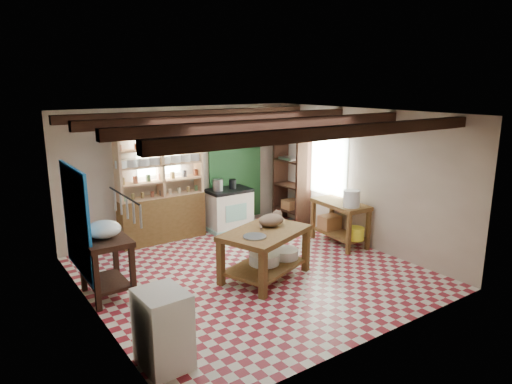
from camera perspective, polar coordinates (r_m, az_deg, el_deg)
floor at (r=7.64m, az=-0.51°, el=-10.09°), size 5.00×5.00×0.02m
ceiling at (r=7.02m, az=-0.56°, el=9.84°), size 5.00×5.00×0.02m
wall_back at (r=9.34m, az=-9.20°, el=2.54°), size 5.00×0.04×2.60m
wall_front at (r=5.42m, az=14.58°, el=-5.76°), size 5.00×0.04×2.60m
wall_left at (r=6.22m, az=-19.99°, el=-3.66°), size 0.04×5.00×2.60m
wall_right at (r=8.83m, az=13.00°, el=1.74°), size 0.04×5.00×2.60m
ceiling_beams at (r=7.03m, az=-0.56°, el=8.86°), size 5.00×3.80×0.15m
blue_wall_patch at (r=7.12m, az=-21.53°, el=-3.34°), size 0.04×1.40×1.60m
green_wall_patch at (r=9.92m, az=-2.59°, el=3.04°), size 1.30×0.04×2.30m
window_back at (r=9.06m, az=-12.10°, el=4.64°), size 0.90×0.02×0.80m
window_right at (r=9.49m, az=8.50°, el=3.35°), size 0.02×1.30×1.20m
utensil_rail at (r=4.99m, az=-16.15°, el=-1.75°), size 0.06×0.90×0.28m
pot_rack at (r=9.44m, az=-1.28°, el=8.22°), size 0.86×0.12×0.36m
shelving_unit at (r=8.99m, az=-11.78°, el=0.70°), size 1.70×0.34×2.20m
tall_rack at (r=10.02m, az=4.46°, el=1.67°), size 0.40×0.86×2.00m
work_table at (r=7.31m, az=1.13°, el=-7.78°), size 1.62×1.34×0.79m
stove at (r=9.64m, az=-3.42°, el=-2.20°), size 0.92×0.62×0.89m
prep_table at (r=7.03m, az=-18.16°, el=-8.88°), size 0.62×0.90×0.90m
white_cabinet at (r=5.27m, az=-11.55°, el=-16.45°), size 0.51×0.60×0.88m
right_counter at (r=8.95m, az=10.42°, el=-3.83°), size 0.67×1.20×0.83m
cat at (r=7.37m, az=1.92°, el=-3.54°), size 0.55×0.51×0.20m
steel_tray at (r=6.88m, az=-0.17°, el=-5.59°), size 0.45×0.45×0.02m
basin_large at (r=7.41m, az=1.02°, el=-8.30°), size 0.64×0.64×0.17m
basin_small at (r=7.65m, az=3.66°, el=-7.68°), size 0.56×0.56×0.15m
kettle_left at (r=9.39m, az=-4.78°, el=0.89°), size 0.21×0.21×0.24m
kettle_right at (r=9.56m, az=-2.95°, el=1.01°), size 0.16×0.16×0.20m
enamel_bowl at (r=6.84m, az=-18.51°, el=-4.44°), size 0.49×0.49×0.24m
white_bucket at (r=8.52m, az=11.85°, el=-0.81°), size 0.33×0.33×0.31m
wicker_basket at (r=9.19m, az=9.18°, el=-3.73°), size 0.40×0.33×0.27m
yellow_tub at (r=8.66m, az=12.34°, el=-5.09°), size 0.33×0.33×0.23m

